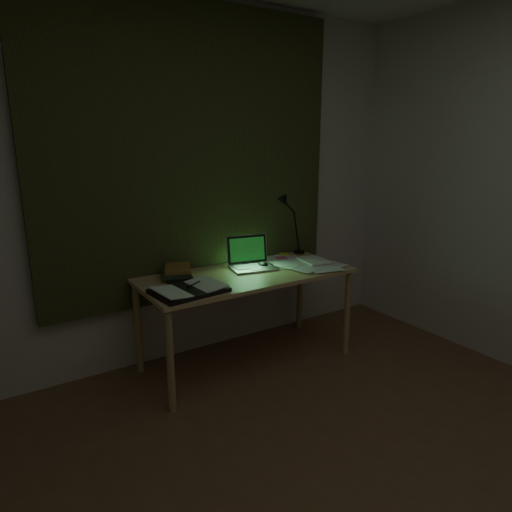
{
  "coord_description": "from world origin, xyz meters",
  "views": [
    {
      "loc": [
        -1.38,
        -0.97,
        1.58
      ],
      "look_at": [
        0.2,
        1.48,
        0.82
      ],
      "focal_mm": 32.0,
      "sensor_mm": 36.0,
      "label": 1
    }
  ],
  "objects_px": {
    "laptop": "(253,254)",
    "desk_lamp": "(300,224)",
    "book_stack": "(177,272)",
    "loose_papers": "(306,262)",
    "open_textbook": "(189,290)",
    "desk": "(247,319)"
  },
  "relations": [
    {
      "from": "laptop",
      "to": "desk_lamp",
      "type": "xyz_separation_m",
      "value": [
        0.56,
        0.19,
        0.13
      ]
    },
    {
      "from": "book_stack",
      "to": "loose_papers",
      "type": "distance_m",
      "value": 0.97
    },
    {
      "from": "laptop",
      "to": "open_textbook",
      "type": "bearing_deg",
      "value": -148.76
    },
    {
      "from": "desk",
      "to": "desk_lamp",
      "type": "distance_m",
      "value": 0.91
    },
    {
      "from": "open_textbook",
      "to": "desk",
      "type": "bearing_deg",
      "value": 10.56
    },
    {
      "from": "laptop",
      "to": "book_stack",
      "type": "xyz_separation_m",
      "value": [
        -0.55,
        0.09,
        -0.07
      ]
    },
    {
      "from": "desk",
      "to": "laptop",
      "type": "distance_m",
      "value": 0.46
    },
    {
      "from": "open_textbook",
      "to": "book_stack",
      "type": "height_order",
      "value": "book_stack"
    },
    {
      "from": "desk",
      "to": "laptop",
      "type": "xyz_separation_m",
      "value": [
        0.1,
        0.07,
        0.45
      ]
    },
    {
      "from": "laptop",
      "to": "desk_lamp",
      "type": "distance_m",
      "value": 0.61
    },
    {
      "from": "open_textbook",
      "to": "desk_lamp",
      "type": "distance_m",
      "value": 1.25
    },
    {
      "from": "book_stack",
      "to": "desk_lamp",
      "type": "distance_m",
      "value": 1.13
    },
    {
      "from": "book_stack",
      "to": "loose_papers",
      "type": "xyz_separation_m",
      "value": [
        0.96,
        -0.17,
        -0.03
      ]
    },
    {
      "from": "laptop",
      "to": "desk",
      "type": "bearing_deg",
      "value": -133.28
    },
    {
      "from": "desk",
      "to": "laptop",
      "type": "relative_size",
      "value": 4.21
    },
    {
      "from": "book_stack",
      "to": "desk_lamp",
      "type": "relative_size",
      "value": 0.46
    },
    {
      "from": "desk",
      "to": "loose_papers",
      "type": "relative_size",
      "value": 3.64
    },
    {
      "from": "book_stack",
      "to": "loose_papers",
      "type": "relative_size",
      "value": 0.55
    },
    {
      "from": "open_textbook",
      "to": "loose_papers",
      "type": "relative_size",
      "value": 1.05
    },
    {
      "from": "open_textbook",
      "to": "loose_papers",
      "type": "bearing_deg",
      "value": 1.49
    },
    {
      "from": "desk_lamp",
      "to": "desk",
      "type": "bearing_deg",
      "value": -155.18
    },
    {
      "from": "desk",
      "to": "book_stack",
      "type": "xyz_separation_m",
      "value": [
        -0.45,
        0.16,
        0.38
      ]
    }
  ]
}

